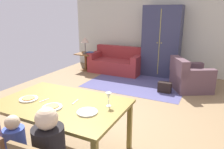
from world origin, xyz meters
TOP-DOWN VIEW (x-y plane):
  - ground_plane at (0.00, 0.41)m, footprint 6.47×6.02m
  - back_wall at (0.00, 3.47)m, footprint 6.47×0.10m
  - dining_table at (-0.27, -1.29)m, footprint 1.71×1.08m
  - plate_near_man at (-0.74, -1.41)m, footprint 0.25×0.25m
  - pizza_near_man at (-0.74, -1.41)m, footprint 0.17×0.17m
  - plate_near_child at (-0.27, -1.47)m, footprint 0.25×0.25m
  - pizza_near_child at (-0.27, -1.47)m, footprint 0.17×0.17m
  - plate_near_woman at (0.20, -1.39)m, footprint 0.25×0.25m
  - wine_glass at (0.34, -1.11)m, footprint 0.07×0.07m
  - fork at (-0.53, -1.34)m, footprint 0.04×0.15m
  - knife at (-0.12, -1.19)m, footprint 0.04×0.17m
  - area_rug at (-0.37, 1.95)m, footprint 2.60×1.80m
  - couch at (-1.37, 2.81)m, footprint 1.67×0.86m
  - armchair at (0.99, 2.13)m, footprint 1.16×1.16m
  - armoire at (0.01, 3.08)m, footprint 1.10×0.59m
  - side_table at (-2.39, 2.55)m, footprint 0.56×0.56m
  - table_lamp at (-2.39, 2.55)m, footprint 0.26×0.26m
  - book_lower at (-2.18, 2.55)m, footprint 0.22×0.16m
  - book_upper at (-2.23, 2.61)m, footprint 0.22×0.16m
  - handbag at (0.48, 1.65)m, footprint 0.32×0.16m

SIDE VIEW (x-z plane):
  - ground_plane at x=0.00m, z-range -0.02..0.00m
  - area_rug at x=-0.37m, z-range 0.00..0.01m
  - handbag at x=0.48m, z-range 0.00..0.26m
  - couch at x=-1.37m, z-range -0.11..0.71m
  - armchair at x=0.99m, z-range -0.09..0.73m
  - side_table at x=-2.39m, z-range 0.09..0.67m
  - book_lower at x=-2.18m, z-range 0.58..0.61m
  - book_upper at x=-2.23m, z-range 0.61..0.64m
  - dining_table at x=-0.27m, z-range 0.31..1.07m
  - fork at x=-0.53m, z-range 0.76..0.77m
  - knife at x=-0.12m, z-range 0.76..0.77m
  - plate_near_man at x=-0.74m, z-range 0.76..0.78m
  - plate_near_child at x=-0.27m, z-range 0.76..0.78m
  - plate_near_woman at x=0.20m, z-range 0.76..0.78m
  - pizza_near_man at x=-0.74m, z-range 0.78..0.79m
  - pizza_near_child at x=-0.27m, z-range 0.78..0.79m
  - wine_glass at x=0.34m, z-range 0.80..0.99m
  - table_lamp at x=-2.39m, z-range 0.74..1.28m
  - armoire at x=0.01m, z-range 0.00..2.10m
  - back_wall at x=0.00m, z-range 0.00..2.70m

